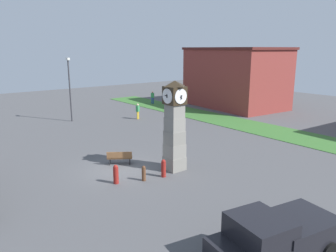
{
  "coord_description": "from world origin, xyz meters",
  "views": [
    {
      "loc": [
        16.75,
        -9.51,
        7.3
      ],
      "look_at": [
        0.78,
        3.05,
        2.48
      ],
      "focal_mm": 35.0,
      "sensor_mm": 36.0,
      "label": 1
    }
  ],
  "objects_px": {
    "pickup_truck": "(277,236)",
    "pedestrian_near_bench": "(153,97)",
    "street_lamp_near_road": "(70,85)",
    "bench": "(120,157)",
    "bollard_mid_row": "(144,173)",
    "bollard_far_row": "(116,174)",
    "pedestrian_crossing_lot": "(138,110)",
    "clock_tower": "(175,126)",
    "bollard_near_tower": "(164,168)"
  },
  "relations": [
    {
      "from": "street_lamp_near_road",
      "to": "bench",
      "type": "bearing_deg",
      "value": -10.51
    },
    {
      "from": "clock_tower",
      "to": "pickup_truck",
      "type": "distance_m",
      "value": 9.74
    },
    {
      "from": "bollard_mid_row",
      "to": "pedestrian_near_bench",
      "type": "relative_size",
      "value": 0.53
    },
    {
      "from": "pedestrian_near_bench",
      "to": "clock_tower",
      "type": "bearing_deg",
      "value": -32.46
    },
    {
      "from": "bollard_near_tower",
      "to": "bollard_mid_row",
      "type": "height_order",
      "value": "bollard_near_tower"
    },
    {
      "from": "bollard_far_row",
      "to": "pickup_truck",
      "type": "height_order",
      "value": "pickup_truck"
    },
    {
      "from": "bollard_far_row",
      "to": "street_lamp_near_road",
      "type": "height_order",
      "value": "street_lamp_near_road"
    },
    {
      "from": "pedestrian_near_bench",
      "to": "street_lamp_near_road",
      "type": "height_order",
      "value": "street_lamp_near_road"
    },
    {
      "from": "pickup_truck",
      "to": "pedestrian_near_bench",
      "type": "distance_m",
      "value": 34.2
    },
    {
      "from": "bollard_far_row",
      "to": "street_lamp_near_road",
      "type": "relative_size",
      "value": 0.17
    },
    {
      "from": "bollard_far_row",
      "to": "pedestrian_near_bench",
      "type": "relative_size",
      "value": 0.64
    },
    {
      "from": "clock_tower",
      "to": "bollard_mid_row",
      "type": "xyz_separation_m",
      "value": [
        0.32,
        -2.5,
        -2.32
      ]
    },
    {
      "from": "clock_tower",
      "to": "pedestrian_crossing_lot",
      "type": "distance_m",
      "value": 15.38
    },
    {
      "from": "pickup_truck",
      "to": "bollard_mid_row",
      "type": "bearing_deg",
      "value": 177.63
    },
    {
      "from": "bollard_mid_row",
      "to": "pickup_truck",
      "type": "bearing_deg",
      "value": -2.37
    },
    {
      "from": "bollard_near_tower",
      "to": "bollard_far_row",
      "type": "distance_m",
      "value": 2.79
    },
    {
      "from": "clock_tower",
      "to": "street_lamp_near_road",
      "type": "xyz_separation_m",
      "value": [
        -17.21,
        0.43,
        0.93
      ]
    },
    {
      "from": "pickup_truck",
      "to": "bench",
      "type": "xyz_separation_m",
      "value": [
        -11.96,
        0.63,
        -0.4
      ]
    },
    {
      "from": "bench",
      "to": "pedestrian_near_bench",
      "type": "xyz_separation_m",
      "value": [
        -18.15,
        15.58,
        0.44
      ]
    },
    {
      "from": "pedestrian_crossing_lot",
      "to": "pedestrian_near_bench",
      "type": "bearing_deg",
      "value": 135.44
    },
    {
      "from": "pickup_truck",
      "to": "pedestrian_crossing_lot",
      "type": "distance_m",
      "value": 24.8
    },
    {
      "from": "clock_tower",
      "to": "bollard_far_row",
      "type": "relative_size",
      "value": 5.07
    },
    {
      "from": "bollard_far_row",
      "to": "pickup_truck",
      "type": "distance_m",
      "value": 9.51
    },
    {
      "from": "clock_tower",
      "to": "bollard_far_row",
      "type": "xyz_separation_m",
      "value": [
        -0.31,
        -3.92,
        -2.22
      ]
    },
    {
      "from": "pedestrian_crossing_lot",
      "to": "street_lamp_near_road",
      "type": "xyz_separation_m",
      "value": [
        -3.32,
        -5.93,
        2.76
      ]
    },
    {
      "from": "bollard_mid_row",
      "to": "pedestrian_crossing_lot",
      "type": "relative_size",
      "value": 0.54
    },
    {
      "from": "clock_tower",
      "to": "pedestrian_crossing_lot",
      "type": "xyz_separation_m",
      "value": [
        -13.89,
        6.36,
        -1.83
      ]
    },
    {
      "from": "pickup_truck",
      "to": "pedestrian_near_bench",
      "type": "height_order",
      "value": "pickup_truck"
    },
    {
      "from": "pickup_truck",
      "to": "pedestrian_near_bench",
      "type": "bearing_deg",
      "value": 151.71
    },
    {
      "from": "bollard_mid_row",
      "to": "street_lamp_near_road",
      "type": "bearing_deg",
      "value": 170.5
    },
    {
      "from": "clock_tower",
      "to": "bollard_far_row",
      "type": "distance_m",
      "value": 4.52
    },
    {
      "from": "bollard_far_row",
      "to": "pickup_truck",
      "type": "xyz_separation_m",
      "value": [
        9.44,
        1.06,
        0.38
      ]
    },
    {
      "from": "bench",
      "to": "pedestrian_crossing_lot",
      "type": "bearing_deg",
      "value": 142.14
    },
    {
      "from": "pickup_truck",
      "to": "pedestrian_near_bench",
      "type": "xyz_separation_m",
      "value": [
        -30.11,
        16.21,
        0.03
      ]
    },
    {
      "from": "bollard_mid_row",
      "to": "bollard_far_row",
      "type": "height_order",
      "value": "bollard_far_row"
    },
    {
      "from": "pickup_truck",
      "to": "bench",
      "type": "distance_m",
      "value": 11.99
    },
    {
      "from": "bench",
      "to": "street_lamp_near_road",
      "type": "xyz_separation_m",
      "value": [
        -14.37,
        2.67,
        3.18
      ]
    },
    {
      "from": "bollard_far_row",
      "to": "bench",
      "type": "xyz_separation_m",
      "value": [
        -2.52,
        1.69,
        -0.02
      ]
    },
    {
      "from": "bench",
      "to": "street_lamp_near_road",
      "type": "relative_size",
      "value": 0.25
    },
    {
      "from": "clock_tower",
      "to": "street_lamp_near_road",
      "type": "bearing_deg",
      "value": 178.55
    },
    {
      "from": "bollard_near_tower",
      "to": "clock_tower",
      "type": "bearing_deg",
      "value": 113.65
    },
    {
      "from": "bollard_mid_row",
      "to": "clock_tower",
      "type": "bearing_deg",
      "value": 97.34
    },
    {
      "from": "bollard_far_row",
      "to": "street_lamp_near_road",
      "type": "bearing_deg",
      "value": 165.54
    },
    {
      "from": "bollard_far_row",
      "to": "pedestrian_crossing_lot",
      "type": "height_order",
      "value": "pedestrian_crossing_lot"
    },
    {
      "from": "bench",
      "to": "pedestrian_crossing_lot",
      "type": "relative_size",
      "value": 0.98
    },
    {
      "from": "bollard_mid_row",
      "to": "pedestrian_crossing_lot",
      "type": "distance_m",
      "value": 16.75
    },
    {
      "from": "pedestrian_near_bench",
      "to": "pedestrian_crossing_lot",
      "type": "relative_size",
      "value": 1.02
    },
    {
      "from": "clock_tower",
      "to": "bollard_near_tower",
      "type": "bearing_deg",
      "value": -66.35
    },
    {
      "from": "bollard_mid_row",
      "to": "street_lamp_near_road",
      "type": "height_order",
      "value": "street_lamp_near_road"
    },
    {
      "from": "bollard_mid_row",
      "to": "pedestrian_crossing_lot",
      "type": "height_order",
      "value": "pedestrian_crossing_lot"
    }
  ]
}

